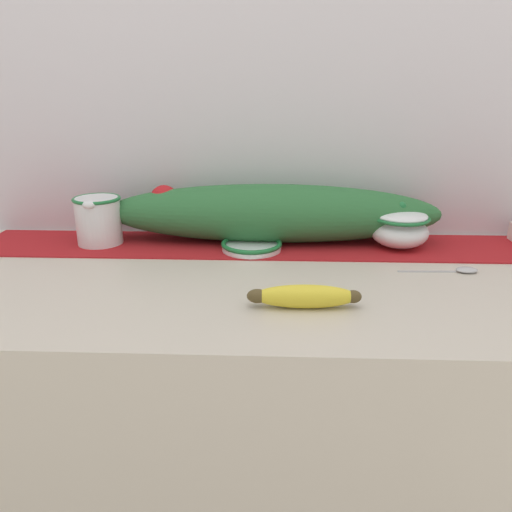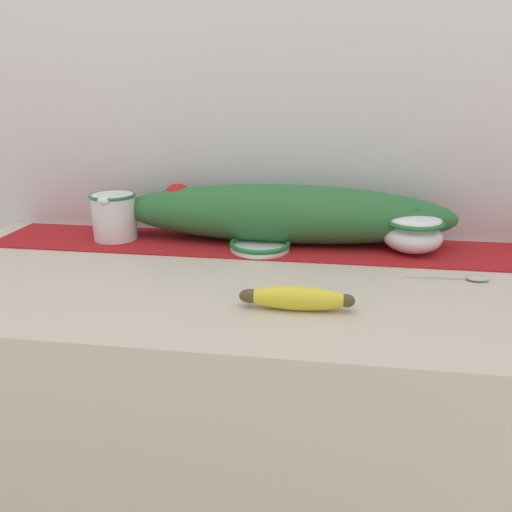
{
  "view_description": "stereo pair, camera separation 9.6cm",
  "coord_description": "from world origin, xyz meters",
  "px_view_note": "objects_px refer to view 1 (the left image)",
  "views": [
    {
      "loc": [
        0.01,
        -0.93,
        1.29
      ],
      "look_at": [
        -0.03,
        -0.02,
        0.98
      ],
      "focal_mm": 35.0,
      "sensor_mm": 36.0,
      "label": 1
    },
    {
      "loc": [
        0.1,
        -0.92,
        1.29
      ],
      "look_at": [
        -0.03,
        -0.02,
        0.98
      ],
      "focal_mm": 35.0,
      "sensor_mm": 36.0,
      "label": 2
    }
  ],
  "objects_px": {
    "small_dish": "(252,246)",
    "spoon": "(463,270)",
    "sugar_bowl": "(400,227)",
    "cream_pitcher": "(99,219)",
    "banana": "(304,296)"
  },
  "relations": [
    {
      "from": "small_dish",
      "to": "spoon",
      "type": "xyz_separation_m",
      "value": [
        0.44,
        -0.12,
        -0.01
      ]
    },
    {
      "from": "sugar_bowl",
      "to": "spoon",
      "type": "relative_size",
      "value": 0.82
    },
    {
      "from": "cream_pitcher",
      "to": "banana",
      "type": "distance_m",
      "value": 0.58
    },
    {
      "from": "small_dish",
      "to": "banana",
      "type": "relative_size",
      "value": 0.71
    },
    {
      "from": "sugar_bowl",
      "to": "spoon",
      "type": "xyz_separation_m",
      "value": [
        0.1,
        -0.16,
        -0.05
      ]
    },
    {
      "from": "banana",
      "to": "cream_pitcher",
      "type": "bearing_deg",
      "value": 143.92
    },
    {
      "from": "cream_pitcher",
      "to": "banana",
      "type": "xyz_separation_m",
      "value": [
        0.47,
        -0.34,
        -0.04
      ]
    },
    {
      "from": "cream_pitcher",
      "to": "small_dish",
      "type": "xyz_separation_m",
      "value": [
        0.36,
        -0.04,
        -0.05
      ]
    },
    {
      "from": "cream_pitcher",
      "to": "banana",
      "type": "bearing_deg",
      "value": -36.08
    },
    {
      "from": "cream_pitcher",
      "to": "spoon",
      "type": "relative_size",
      "value": 0.8
    },
    {
      "from": "small_dish",
      "to": "spoon",
      "type": "relative_size",
      "value": 0.86
    },
    {
      "from": "cream_pitcher",
      "to": "small_dish",
      "type": "bearing_deg",
      "value": -6.0
    },
    {
      "from": "small_dish",
      "to": "spoon",
      "type": "bearing_deg",
      "value": -15.28
    },
    {
      "from": "cream_pitcher",
      "to": "banana",
      "type": "relative_size",
      "value": 0.66
    },
    {
      "from": "banana",
      "to": "small_dish",
      "type": "bearing_deg",
      "value": 109.1
    }
  ]
}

